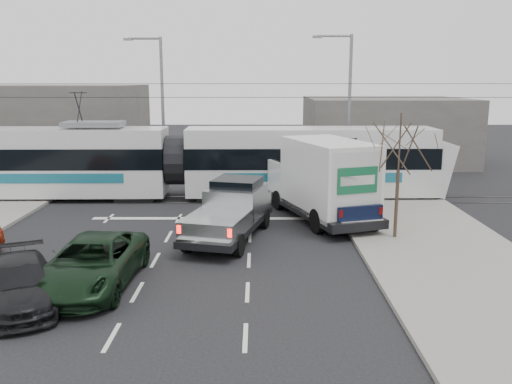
{
  "coord_description": "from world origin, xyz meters",
  "views": [
    {
      "loc": [
        2.0,
        -18.69,
        6.43
      ],
      "look_at": [
        1.95,
        3.49,
        1.8
      ],
      "focal_mm": 38.0,
      "sensor_mm": 36.0,
      "label": 1
    }
  ],
  "objects_px": {
    "tram": "(176,162)",
    "dark_car": "(20,283)",
    "box_truck": "(322,181)",
    "navy_pickup": "(332,198)",
    "street_lamp_near": "(346,102)",
    "bare_tree": "(400,148)",
    "street_lamp_far": "(160,100)",
    "green_car": "(92,263)",
    "silver_pickup": "(232,210)",
    "traffic_signal": "(352,159)"
  },
  "relations": [
    {
      "from": "traffic_signal",
      "to": "green_car",
      "type": "distance_m",
      "value": 13.37
    },
    {
      "from": "street_lamp_near",
      "to": "traffic_signal",
      "type": "bearing_deg",
      "value": -96.41
    },
    {
      "from": "traffic_signal",
      "to": "navy_pickup",
      "type": "bearing_deg",
      "value": -133.85
    },
    {
      "from": "traffic_signal",
      "to": "silver_pickup",
      "type": "bearing_deg",
      "value": -148.02
    },
    {
      "from": "box_truck",
      "to": "silver_pickup",
      "type": "bearing_deg",
      "value": -165.07
    },
    {
      "from": "street_lamp_near",
      "to": "silver_pickup",
      "type": "relative_size",
      "value": 1.34
    },
    {
      "from": "traffic_signal",
      "to": "silver_pickup",
      "type": "distance_m",
      "value": 6.71
    },
    {
      "from": "box_truck",
      "to": "tram",
      "type": "bearing_deg",
      "value": 128.45
    },
    {
      "from": "bare_tree",
      "to": "dark_car",
      "type": "bearing_deg",
      "value": -152.5
    },
    {
      "from": "street_lamp_far",
      "to": "tram",
      "type": "bearing_deg",
      "value": -72.54
    },
    {
      "from": "box_truck",
      "to": "dark_car",
      "type": "distance_m",
      "value": 13.91
    },
    {
      "from": "bare_tree",
      "to": "tram",
      "type": "xyz_separation_m",
      "value": [
        -10.05,
        7.99,
        -1.76
      ]
    },
    {
      "from": "street_lamp_far",
      "to": "green_car",
      "type": "distance_m",
      "value": 19.06
    },
    {
      "from": "traffic_signal",
      "to": "dark_car",
      "type": "distance_m",
      "value": 15.57
    },
    {
      "from": "street_lamp_near",
      "to": "street_lamp_far",
      "type": "height_order",
      "value": "same"
    },
    {
      "from": "dark_car",
      "to": "silver_pickup",
      "type": "bearing_deg",
      "value": 26.51
    },
    {
      "from": "street_lamp_far",
      "to": "navy_pickup",
      "type": "xyz_separation_m",
      "value": [
        9.59,
        -10.62,
        -3.97
      ]
    },
    {
      "from": "bare_tree",
      "to": "street_lamp_far",
      "type": "bearing_deg",
      "value": 131.12
    },
    {
      "from": "street_lamp_near",
      "to": "dark_car",
      "type": "height_order",
      "value": "street_lamp_near"
    },
    {
      "from": "box_truck",
      "to": "dark_car",
      "type": "height_order",
      "value": "box_truck"
    },
    {
      "from": "tram",
      "to": "street_lamp_near",
      "type": "bearing_deg",
      "value": 18.78
    },
    {
      "from": "street_lamp_near",
      "to": "silver_pickup",
      "type": "distance_m",
      "value": 13.28
    },
    {
      "from": "bare_tree",
      "to": "street_lamp_near",
      "type": "relative_size",
      "value": 0.56
    },
    {
      "from": "tram",
      "to": "box_truck",
      "type": "height_order",
      "value": "tram"
    },
    {
      "from": "tram",
      "to": "traffic_signal",
      "type": "bearing_deg",
      "value": -25.09
    },
    {
      "from": "street_lamp_far",
      "to": "street_lamp_near",
      "type": "bearing_deg",
      "value": -9.87
    },
    {
      "from": "street_lamp_near",
      "to": "dark_car",
      "type": "bearing_deg",
      "value": -124.08
    },
    {
      "from": "traffic_signal",
      "to": "green_car",
      "type": "relative_size",
      "value": 0.65
    },
    {
      "from": "bare_tree",
      "to": "navy_pickup",
      "type": "bearing_deg",
      "value": 127.36
    },
    {
      "from": "bare_tree",
      "to": "street_lamp_far",
      "type": "distance_m",
      "value": 17.97
    },
    {
      "from": "navy_pickup",
      "to": "dark_car",
      "type": "xyz_separation_m",
      "value": [
        -10.25,
        -9.36,
        -0.48
      ]
    },
    {
      "from": "tram",
      "to": "silver_pickup",
      "type": "distance_m",
      "value": 8.23
    },
    {
      "from": "bare_tree",
      "to": "traffic_signal",
      "type": "bearing_deg",
      "value": 105.76
    },
    {
      "from": "green_car",
      "to": "dark_car",
      "type": "distance_m",
      "value": 2.2
    },
    {
      "from": "traffic_signal",
      "to": "box_truck",
      "type": "relative_size",
      "value": 0.45
    },
    {
      "from": "green_car",
      "to": "dark_car",
      "type": "height_order",
      "value": "green_car"
    },
    {
      "from": "bare_tree",
      "to": "dark_car",
      "type": "distance_m",
      "value": 14.38
    },
    {
      "from": "green_car",
      "to": "dark_car",
      "type": "relative_size",
      "value": 1.22
    },
    {
      "from": "box_truck",
      "to": "navy_pickup",
      "type": "relative_size",
      "value": 1.37
    },
    {
      "from": "bare_tree",
      "to": "tram",
      "type": "bearing_deg",
      "value": 141.52
    },
    {
      "from": "tram",
      "to": "dark_car",
      "type": "distance_m",
      "value": 14.73
    },
    {
      "from": "bare_tree",
      "to": "silver_pickup",
      "type": "height_order",
      "value": "bare_tree"
    },
    {
      "from": "street_lamp_far",
      "to": "dark_car",
      "type": "distance_m",
      "value": 20.48
    },
    {
      "from": "silver_pickup",
      "to": "box_truck",
      "type": "distance_m",
      "value": 4.93
    },
    {
      "from": "street_lamp_near",
      "to": "bare_tree",
      "type": "bearing_deg",
      "value": -88.58
    },
    {
      "from": "green_car",
      "to": "silver_pickup",
      "type": "bearing_deg",
      "value": 55.76
    },
    {
      "from": "tram",
      "to": "dark_car",
      "type": "bearing_deg",
      "value": -100.39
    },
    {
      "from": "silver_pickup",
      "to": "bare_tree",
      "type": "bearing_deg",
      "value": 9.82
    },
    {
      "from": "tram",
      "to": "silver_pickup",
      "type": "relative_size",
      "value": 4.2
    },
    {
      "from": "bare_tree",
      "to": "traffic_signal",
      "type": "height_order",
      "value": "bare_tree"
    }
  ]
}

